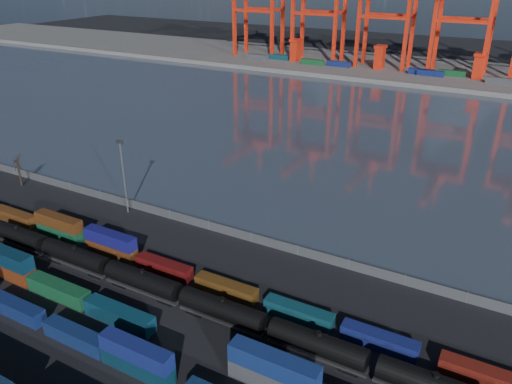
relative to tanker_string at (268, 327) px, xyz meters
The scene contains 12 objects.
ground 16.67m from the tanker_string, 162.55° to the right, with size 700.00×700.00×0.00m, color black.
harbor_water 101.31m from the tanker_string, 98.95° to the left, with size 700.00×700.00×0.00m, color #343E4B.
far_quay 205.66m from the tanker_string, 94.39° to the left, with size 700.00×70.00×2.00m, color #514F4C.
container_row_south 35.47m from the tanker_string, 156.63° to the right, with size 138.90×2.27×4.84m.
container_row_mid 23.95m from the tanker_string, 161.35° to the right, with size 142.15×2.50×5.33m.
container_row_north 27.57m from the tanker_string, 167.01° to the left, with size 140.28×2.26×4.82m.
tanker_string is the anchor object (origin of this frame).
waterfront_fence 27.95m from the tanker_string, 124.35° to the left, with size 160.12×0.12×2.20m.
bare_tree 80.75m from the tanker_string, 166.20° to the left, with size 2.14×2.21×8.22m.
yard_light_mast 50.85m from the tanker_string, 155.30° to the left, with size 1.60×0.40×16.60m.
quay_containers 192.38m from the tanker_string, 97.99° to the left, with size 172.58×10.99×2.60m.
straddle_carriers 195.98m from the tanker_string, 95.35° to the left, with size 140.00×7.00×11.10m.
Camera 1 is at (41.86, -45.84, 50.31)m, focal length 35.00 mm.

